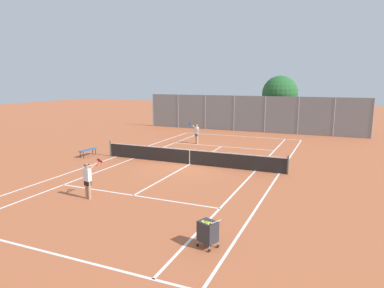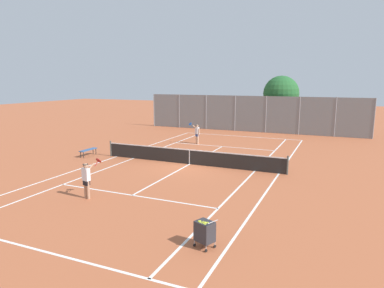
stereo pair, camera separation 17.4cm
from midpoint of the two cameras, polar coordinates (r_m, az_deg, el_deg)
ground_plane at (r=21.38m, az=-0.63°, el=-3.40°), size 120.00×120.00×0.00m
court_line_markings at (r=21.38m, az=-0.63°, el=-3.40°), size 11.10×23.90×0.01m
tennis_net at (r=21.27m, az=-0.63°, el=-2.07°), size 12.00×0.10×1.07m
ball_cart at (r=10.98m, az=2.18°, el=-14.32°), size 0.75×0.67×0.96m
player_near_side at (r=15.76m, az=-17.30°, el=-5.50°), size 0.75×0.72×1.77m
player_far_left at (r=28.17m, az=0.58°, el=1.91°), size 0.88×0.66×1.77m
loose_tennis_ball_0 at (r=24.44m, az=-1.86°, el=-1.56°), size 0.07×0.07×0.07m
loose_tennis_ball_1 at (r=31.00m, az=0.37°, el=1.03°), size 0.07×0.07×0.07m
courtside_bench at (r=24.68m, az=-17.15°, el=-1.02°), size 0.36×1.50×0.47m
back_fence at (r=35.32m, az=9.36°, el=5.00°), size 22.48×0.08×3.66m
tree_behind_left at (r=37.37m, az=14.21°, el=8.00°), size 3.70×3.70×5.66m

